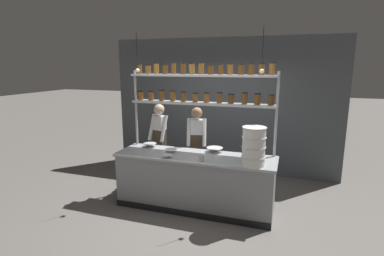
{
  "coord_description": "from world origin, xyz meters",
  "views": [
    {
      "loc": [
        1.44,
        -4.5,
        2.37
      ],
      "look_at": [
        -0.12,
        0.2,
        1.33
      ],
      "focal_mm": 28.0,
      "sensor_mm": 36.0,
      "label": 1
    }
  ],
  "objects_px": {
    "chef_left": "(160,139)",
    "prep_bowl_near_left": "(150,145)",
    "spice_shelf_unit": "(201,91)",
    "serving_cup_front": "(201,158)",
    "prep_bowl_near_right": "(171,151)",
    "container_stack": "(254,147)",
    "prep_bowl_center_back": "(168,156)",
    "chef_center": "(197,144)",
    "prep_bowl_center_front": "(215,150)"
  },
  "relations": [
    {
      "from": "chef_center",
      "to": "serving_cup_front",
      "type": "height_order",
      "value": "chef_center"
    },
    {
      "from": "chef_left",
      "to": "prep_bowl_near_left",
      "type": "height_order",
      "value": "chef_left"
    },
    {
      "from": "chef_center",
      "to": "prep_bowl_center_back",
      "type": "bearing_deg",
      "value": -116.29
    },
    {
      "from": "prep_bowl_near_left",
      "to": "prep_bowl_near_right",
      "type": "xyz_separation_m",
      "value": [
        0.5,
        -0.21,
        -0.0
      ]
    },
    {
      "from": "chef_center",
      "to": "prep_bowl_near_right",
      "type": "distance_m",
      "value": 0.71
    },
    {
      "from": "prep_bowl_near_right",
      "to": "serving_cup_front",
      "type": "xyz_separation_m",
      "value": [
        0.62,
        -0.29,
        0.02
      ]
    },
    {
      "from": "container_stack",
      "to": "prep_bowl_near_left",
      "type": "relative_size",
      "value": 2.41
    },
    {
      "from": "spice_shelf_unit",
      "to": "prep_bowl_center_front",
      "type": "distance_m",
      "value": 1.03
    },
    {
      "from": "prep_bowl_center_back",
      "to": "chef_center",
      "type": "bearing_deg",
      "value": 78.63
    },
    {
      "from": "chef_left",
      "to": "prep_bowl_center_back",
      "type": "xyz_separation_m",
      "value": [
        0.61,
        -1.04,
        0.01
      ]
    },
    {
      "from": "spice_shelf_unit",
      "to": "prep_bowl_near_right",
      "type": "height_order",
      "value": "spice_shelf_unit"
    },
    {
      "from": "chef_left",
      "to": "serving_cup_front",
      "type": "distance_m",
      "value": 1.58
    },
    {
      "from": "chef_left",
      "to": "prep_bowl_center_front",
      "type": "relative_size",
      "value": 5.79
    },
    {
      "from": "chef_left",
      "to": "container_stack",
      "type": "xyz_separation_m",
      "value": [
        1.96,
        -1.0,
        0.28
      ]
    },
    {
      "from": "chef_left",
      "to": "prep_bowl_near_left",
      "type": "xyz_separation_m",
      "value": [
        0.06,
        -0.55,
        0.02
      ]
    },
    {
      "from": "spice_shelf_unit",
      "to": "prep_bowl_near_left",
      "type": "relative_size",
      "value": 10.47
    },
    {
      "from": "serving_cup_front",
      "to": "container_stack",
      "type": "bearing_deg",
      "value": 3.83
    },
    {
      "from": "prep_bowl_center_front",
      "to": "prep_bowl_center_back",
      "type": "bearing_deg",
      "value": -139.68
    },
    {
      "from": "chef_left",
      "to": "prep_bowl_near_right",
      "type": "bearing_deg",
      "value": -43.35
    },
    {
      "from": "spice_shelf_unit",
      "to": "serving_cup_front",
      "type": "xyz_separation_m",
      "value": [
        0.19,
        -0.61,
        -0.98
      ]
    },
    {
      "from": "container_stack",
      "to": "serving_cup_front",
      "type": "distance_m",
      "value": 0.81
    },
    {
      "from": "spice_shelf_unit",
      "to": "chef_center",
      "type": "distance_m",
      "value": 1.1
    },
    {
      "from": "spice_shelf_unit",
      "to": "serving_cup_front",
      "type": "distance_m",
      "value": 1.17
    },
    {
      "from": "prep_bowl_near_right",
      "to": "container_stack",
      "type": "bearing_deg",
      "value": -9.66
    },
    {
      "from": "prep_bowl_near_left",
      "to": "spice_shelf_unit",
      "type": "bearing_deg",
      "value": 7.11
    },
    {
      "from": "container_stack",
      "to": "prep_bowl_near_left",
      "type": "bearing_deg",
      "value": 166.77
    },
    {
      "from": "container_stack",
      "to": "prep_bowl_near_right",
      "type": "distance_m",
      "value": 1.44
    },
    {
      "from": "prep_bowl_center_back",
      "to": "serving_cup_front",
      "type": "relative_size",
      "value": 1.68
    },
    {
      "from": "spice_shelf_unit",
      "to": "prep_bowl_center_back",
      "type": "distance_m",
      "value": 1.23
    },
    {
      "from": "container_stack",
      "to": "prep_bowl_near_left",
      "type": "xyz_separation_m",
      "value": [
        -1.9,
        0.45,
        -0.26
      ]
    },
    {
      "from": "prep_bowl_center_front",
      "to": "prep_bowl_near_right",
      "type": "relative_size",
      "value": 1.33
    },
    {
      "from": "spice_shelf_unit",
      "to": "serving_cup_front",
      "type": "height_order",
      "value": "spice_shelf_unit"
    },
    {
      "from": "container_stack",
      "to": "prep_bowl_center_front",
      "type": "height_order",
      "value": "container_stack"
    },
    {
      "from": "chef_left",
      "to": "prep_bowl_near_right",
      "type": "distance_m",
      "value": 0.94
    },
    {
      "from": "chef_center",
      "to": "prep_bowl_near_right",
      "type": "bearing_deg",
      "value": -125.11
    },
    {
      "from": "chef_center",
      "to": "serving_cup_front",
      "type": "relative_size",
      "value": 15.5
    },
    {
      "from": "prep_bowl_center_back",
      "to": "serving_cup_front",
      "type": "distance_m",
      "value": 0.57
    },
    {
      "from": "spice_shelf_unit",
      "to": "chef_left",
      "type": "distance_m",
      "value": 1.48
    },
    {
      "from": "container_stack",
      "to": "prep_bowl_center_front",
      "type": "xyz_separation_m",
      "value": [
        -0.71,
        0.5,
        -0.25
      ]
    },
    {
      "from": "container_stack",
      "to": "chef_left",
      "type": "bearing_deg",
      "value": 152.93
    },
    {
      "from": "chef_left",
      "to": "prep_bowl_near_right",
      "type": "xyz_separation_m",
      "value": [
        0.55,
        -0.76,
        0.01
      ]
    },
    {
      "from": "serving_cup_front",
      "to": "chef_center",
      "type": "bearing_deg",
      "value": 111.64
    },
    {
      "from": "prep_bowl_center_front",
      "to": "prep_bowl_near_right",
      "type": "bearing_deg",
      "value": -159.06
    },
    {
      "from": "spice_shelf_unit",
      "to": "chef_center",
      "type": "relative_size",
      "value": 1.56
    },
    {
      "from": "container_stack",
      "to": "prep_bowl_center_back",
      "type": "relative_size",
      "value": 3.33
    },
    {
      "from": "prep_bowl_near_left",
      "to": "prep_bowl_center_front",
      "type": "height_order",
      "value": "prep_bowl_center_front"
    },
    {
      "from": "prep_bowl_center_back",
      "to": "chef_left",
      "type": "bearing_deg",
      "value": 120.48
    },
    {
      "from": "spice_shelf_unit",
      "to": "prep_bowl_center_back",
      "type": "bearing_deg",
      "value": -122.34
    },
    {
      "from": "chef_center",
      "to": "prep_bowl_center_front",
      "type": "distance_m",
      "value": 0.6
    },
    {
      "from": "container_stack",
      "to": "prep_bowl_center_back",
      "type": "height_order",
      "value": "container_stack"
    }
  ]
}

